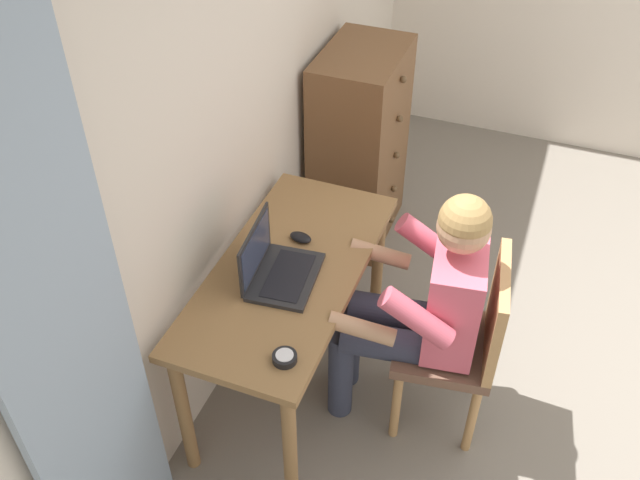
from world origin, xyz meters
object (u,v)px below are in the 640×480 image
(chair, at_px, (462,338))
(desk_clock, at_px, (285,358))
(dresser, at_px, (359,147))
(person_seated, at_px, (422,300))
(laptop, at_px, (275,267))
(computer_mouse, at_px, (301,237))
(desk, at_px, (289,288))

(chair, height_order, desk_clock, chair)
(dresser, relative_size, chair, 1.27)
(person_seated, height_order, laptop, person_seated)
(person_seated, relative_size, desk_clock, 13.45)
(laptop, distance_m, desk_clock, 0.44)
(chair, bearing_deg, person_seated, 97.30)
(dresser, bearing_deg, computer_mouse, -175.77)
(desk, distance_m, person_seated, 0.56)
(chair, relative_size, computer_mouse, 8.93)
(person_seated, xyz_separation_m, computer_mouse, (0.11, 0.57, 0.07))
(desk, bearing_deg, laptop, 158.00)
(dresser, distance_m, chair, 1.40)
(dresser, bearing_deg, person_seated, -150.61)
(computer_mouse, xyz_separation_m, desk_clock, (-0.63, -0.20, -0.00))
(laptop, bearing_deg, person_seated, -76.74)
(desk, relative_size, dresser, 1.08)
(dresser, relative_size, person_seated, 0.94)
(laptop, bearing_deg, dresser, 3.06)
(computer_mouse, bearing_deg, laptop, -172.48)
(dresser, xyz_separation_m, chair, (-1.12, -0.83, -0.06))
(desk, height_order, computer_mouse, computer_mouse)
(desk, bearing_deg, computer_mouse, 6.09)
(laptop, height_order, computer_mouse, laptop)
(desk, bearing_deg, chair, -82.81)
(dresser, bearing_deg, desk, -175.50)
(computer_mouse, distance_m, desk_clock, 0.66)
(chair, bearing_deg, desk, 97.19)
(desk, relative_size, desk_clock, 13.63)
(desk, xyz_separation_m, desk_clock, (-0.45, -0.18, 0.13))
(desk, xyz_separation_m, dresser, (1.22, 0.10, -0.06))
(person_seated, relative_size, computer_mouse, 12.11)
(desk, relative_size, person_seated, 1.01)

